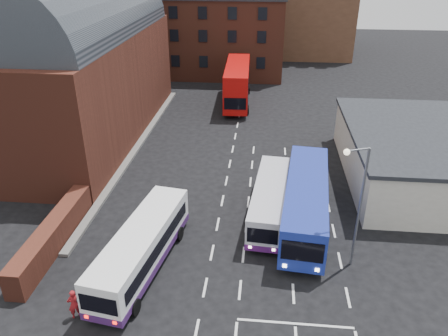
# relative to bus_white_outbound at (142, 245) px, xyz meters

# --- Properties ---
(ground) EXTENTS (180.00, 180.00, 0.00)m
(ground) POSITION_rel_bus_white_outbound_xyz_m (3.95, -0.57, -1.63)
(ground) COLOR black
(railway_station) EXTENTS (12.00, 28.00, 16.00)m
(railway_station) POSITION_rel_bus_white_outbound_xyz_m (-11.55, 20.43, 6.00)
(railway_station) COLOR #602B1E
(railway_station) RESTS_ON ground
(forecourt_wall) EXTENTS (1.20, 10.00, 1.80)m
(forecourt_wall) POSITION_rel_bus_white_outbound_xyz_m (-6.25, 1.43, -0.73)
(forecourt_wall) COLOR #602B1E
(forecourt_wall) RESTS_ON ground
(cream_building) EXTENTS (10.40, 16.40, 4.25)m
(cream_building) POSITION_rel_bus_white_outbound_xyz_m (18.95, 13.43, 0.52)
(cream_building) COLOR beige
(cream_building) RESTS_ON ground
(brick_terrace) EXTENTS (22.00, 10.00, 11.00)m
(brick_terrace) POSITION_rel_bus_white_outbound_xyz_m (-2.05, 45.43, 3.87)
(brick_terrace) COLOR brown
(brick_terrace) RESTS_ON ground
(castle_keep) EXTENTS (22.00, 22.00, 12.00)m
(castle_keep) POSITION_rel_bus_white_outbound_xyz_m (9.95, 65.43, 4.37)
(castle_keep) COLOR brown
(castle_keep) RESTS_ON ground
(bus_white_outbound) EXTENTS (3.84, 10.38, 2.77)m
(bus_white_outbound) POSITION_rel_bus_white_outbound_xyz_m (0.00, 0.00, 0.00)
(bus_white_outbound) COLOR white
(bus_white_outbound) RESTS_ON ground
(bus_white_inbound) EXTENTS (3.02, 9.62, 2.58)m
(bus_white_inbound) POSITION_rel_bus_white_outbound_xyz_m (7.50, 6.36, -0.11)
(bus_white_inbound) COLOR silver
(bus_white_inbound) RESTS_ON ground
(bus_blue) EXTENTS (3.92, 12.16, 3.26)m
(bus_blue) POSITION_rel_bus_white_outbound_xyz_m (9.95, 5.74, 0.29)
(bus_blue) COLOR #1B2D9A
(bus_blue) RESTS_ON ground
(bus_red_double) EXTENTS (3.36, 12.15, 4.83)m
(bus_red_double) POSITION_rel_bus_white_outbound_xyz_m (3.34, 31.54, 0.93)
(bus_red_double) COLOR #BE0C0A
(bus_red_double) RESTS_ON ground
(street_lamp) EXTENTS (1.52, 0.76, 7.90)m
(street_lamp) POSITION_rel_bus_white_outbound_xyz_m (12.29, 1.48, 3.13)
(street_lamp) COLOR slate
(street_lamp) RESTS_ON ground
(pedestrian_red) EXTENTS (0.77, 0.69, 1.77)m
(pedestrian_red) POSITION_rel_bus_white_outbound_xyz_m (-2.47, -4.24, -0.75)
(pedestrian_red) COLOR maroon
(pedestrian_red) RESTS_ON ground
(pedestrian_beige) EXTENTS (0.95, 0.82, 1.69)m
(pedestrian_beige) POSITION_rel_bus_white_outbound_xyz_m (-0.28, -2.22, -0.79)
(pedestrian_beige) COLOR beige
(pedestrian_beige) RESTS_ON ground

